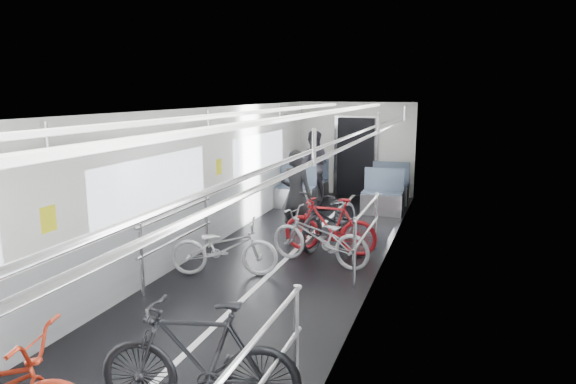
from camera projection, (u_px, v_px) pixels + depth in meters
name	position (u px, v px, depth m)	size (l,w,h in m)	color
car_shell	(294.00, 186.00, 8.44)	(3.02, 14.01, 2.41)	black
bike_left_far	(224.00, 248.00, 7.50)	(0.55, 1.58, 0.83)	#ACABB0
bike_right_near	(199.00, 359.00, 4.19)	(0.48, 1.69, 1.01)	black
bike_right_mid	(319.00, 237.00, 7.94)	(0.58, 1.67, 0.88)	#99999D
bike_right_far	(330.00, 226.00, 8.49)	(0.45, 1.59, 0.95)	maroon
bike_aisle	(331.00, 217.00, 9.00)	(0.66, 1.90, 1.00)	black
person_standing	(296.00, 195.00, 9.24)	(0.60, 0.39, 1.65)	black
person_seated	(313.00, 166.00, 12.68)	(0.84, 0.65, 1.72)	#2E2A32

